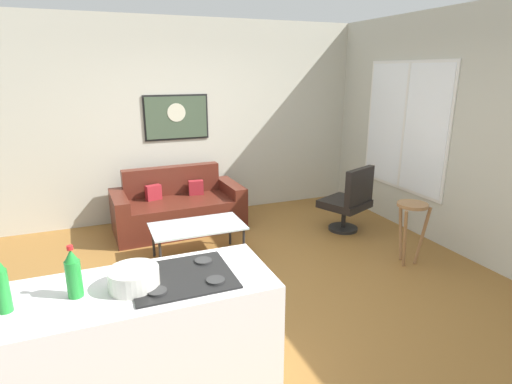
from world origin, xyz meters
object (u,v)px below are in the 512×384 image
object	(u,v)px
coffee_table	(197,228)
bar_stool	(411,217)
couch	(178,209)
soda_bottle	(1,285)
wall_painting	(177,117)
soda_bottle_2	(73,274)
mixing_bowl	(134,278)
armchair	(350,200)

from	to	relation	value
coffee_table	bar_stool	world-z (taller)	bar_stool
couch	soda_bottle	size ratio (longest dim) A/B	5.15
wall_painting	bar_stool	bearing A→B (deg)	-51.69
coffee_table	wall_painting	size ratio (longest dim) A/B	1.15
bar_stool	soda_bottle_2	world-z (taller)	soda_bottle_2
coffee_table	soda_bottle	world-z (taller)	soda_bottle
couch	bar_stool	xyz separation A→B (m)	(2.17, -2.02, 0.27)
coffee_table	mixing_bowl	size ratio (longest dim) A/B	3.59
soda_bottle	soda_bottle_2	distance (m)	0.34
armchair	mixing_bowl	world-z (taller)	mixing_bowl
coffee_table	soda_bottle_2	size ratio (longest dim) A/B	3.42
armchair	soda_bottle	xyz separation A→B (m)	(-3.61, -2.15, 0.61)
coffee_table	bar_stool	xyz separation A→B (m)	(2.15, -1.00, 0.17)
armchair	bar_stool	bearing A→B (deg)	-86.39
armchair	coffee_table	bearing A→B (deg)	-178.14
soda_bottle	wall_painting	bearing A→B (deg)	65.55
bar_stool	mixing_bowl	bearing A→B (deg)	-160.32
coffee_table	soda_bottle_2	bearing A→B (deg)	-119.91
armchair	wall_painting	xyz separation A→B (m)	(-1.95, 1.49, 1.02)
mixing_bowl	wall_painting	bearing A→B (deg)	74.53
bar_stool	coffee_table	bearing A→B (deg)	155.08
armchair	soda_bottle	world-z (taller)	soda_bottle
couch	armchair	size ratio (longest dim) A/B	1.93
soda_bottle	bar_stool	bearing A→B (deg)	16.47
couch	soda_bottle	bearing A→B (deg)	-115.82
armchair	mixing_bowl	bearing A→B (deg)	-143.99
couch	coffee_table	bearing A→B (deg)	-89.05
coffee_table	armchair	bearing A→B (deg)	1.86
mixing_bowl	soda_bottle	bearing A→B (deg)	-179.65
soda_bottle	wall_painting	xyz separation A→B (m)	(1.66, 3.64, 0.42)
coffee_table	bar_stool	bearing A→B (deg)	-24.92
mixing_bowl	wall_painting	distance (m)	3.81
coffee_table	bar_stool	size ratio (longest dim) A/B	1.47
couch	soda_bottle_2	xyz separation A→B (m)	(-1.17, -3.08, 0.75)
bar_stool	mixing_bowl	xyz separation A→B (m)	(-3.03, -1.08, 0.40)
bar_stool	soda_bottle_2	bearing A→B (deg)	-162.41
bar_stool	wall_painting	size ratio (longest dim) A/B	0.78
couch	soda_bottle	world-z (taller)	soda_bottle
couch	wall_painting	world-z (taller)	wall_painting
soda_bottle	couch	bearing A→B (deg)	64.18
couch	coffee_table	xyz separation A→B (m)	(0.02, -1.02, 0.10)
soda_bottle	soda_bottle_2	bearing A→B (deg)	4.75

